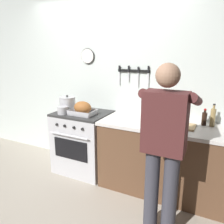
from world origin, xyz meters
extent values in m
plane|color=#A89E8E|center=(0.00, 0.00, 0.00)|extent=(8.00, 8.00, 0.00)
cube|color=silver|center=(0.00, 1.35, 1.30)|extent=(6.00, 0.10, 2.60)
cube|color=black|center=(0.44, 1.29, 1.49)|extent=(0.46, 0.02, 0.04)
cube|color=silver|center=(0.23, 1.28, 1.38)|extent=(0.01, 0.00, 0.18)
cube|color=black|center=(0.23, 1.28, 1.51)|extent=(0.02, 0.02, 0.08)
cube|color=silver|center=(0.37, 1.28, 1.41)|extent=(0.02, 0.00, 0.12)
cube|color=black|center=(0.37, 1.28, 1.52)|extent=(0.02, 0.02, 0.09)
cube|color=silver|center=(0.51, 1.28, 1.38)|extent=(0.02, 0.00, 0.19)
cube|color=black|center=(0.51, 1.28, 1.51)|extent=(0.02, 0.02, 0.08)
cube|color=silver|center=(0.65, 1.28, 1.37)|extent=(0.02, 0.00, 0.20)
cube|color=black|center=(0.65, 1.28, 1.52)|extent=(0.02, 0.02, 0.09)
cylinder|color=white|center=(-0.29, 1.28, 1.68)|extent=(0.21, 0.02, 0.21)
torus|color=black|center=(-0.29, 1.28, 1.68)|extent=(0.22, 0.02, 0.22)
cube|color=brown|center=(1.20, 0.99, 0.43)|extent=(2.00, 0.62, 0.86)
cube|color=silver|center=(1.20, 0.99, 0.88)|extent=(2.03, 0.65, 0.04)
cube|color=#BCBCC1|center=(-0.22, 0.99, 0.43)|extent=(0.76, 0.62, 0.87)
cube|color=black|center=(-0.22, 0.67, 0.45)|extent=(0.53, 0.01, 0.28)
cube|color=#2D2D2D|center=(-0.22, 0.99, 0.89)|extent=(0.76, 0.62, 0.03)
cylinder|color=black|center=(-0.43, 0.67, 0.78)|extent=(0.04, 0.02, 0.04)
cylinder|color=black|center=(-0.30, 0.67, 0.78)|extent=(0.04, 0.02, 0.04)
cylinder|color=black|center=(-0.14, 0.67, 0.78)|extent=(0.04, 0.02, 0.04)
cylinder|color=black|center=(-0.01, 0.67, 0.78)|extent=(0.04, 0.02, 0.04)
cylinder|color=silver|center=(-0.22, 0.65, 0.66)|extent=(0.61, 0.02, 0.02)
cylinder|color=#383842|center=(1.04, 0.29, 0.43)|extent=(0.14, 0.14, 0.86)
cylinder|color=#383842|center=(1.22, 0.29, 0.43)|extent=(0.14, 0.14, 0.86)
cube|color=#4C2323|center=(1.13, 0.29, 1.14)|extent=(0.38, 0.22, 0.56)
sphere|color=#9E755B|center=(1.13, 0.29, 1.55)|extent=(0.21, 0.21, 0.21)
cylinder|color=#4C2323|center=(0.92, 0.53, 1.32)|extent=(0.09, 0.55, 0.22)
cylinder|color=#4C2323|center=(1.34, 0.53, 1.32)|extent=(0.09, 0.55, 0.22)
cube|color=#B7B7BC|center=(-0.15, 0.90, 0.91)|extent=(0.34, 0.25, 0.01)
cube|color=#B7B7BC|center=(-0.15, 0.78, 0.94)|extent=(0.34, 0.01, 0.05)
cube|color=#B7B7BC|center=(-0.15, 1.03, 0.94)|extent=(0.34, 0.01, 0.05)
cube|color=#B7B7BC|center=(-0.32, 0.90, 0.94)|extent=(0.01, 0.25, 0.05)
cube|color=#B7B7BC|center=(0.02, 0.90, 0.94)|extent=(0.01, 0.25, 0.05)
ellipsoid|color=#935628|center=(-0.15, 0.90, 1.00)|extent=(0.26, 0.18, 0.17)
cylinder|color=#B7B7BC|center=(-0.48, 1.00, 0.99)|extent=(0.23, 0.23, 0.19)
cylinder|color=#B2B2B7|center=(-0.48, 1.00, 1.10)|extent=(0.24, 0.24, 0.01)
sphere|color=black|center=(-0.48, 1.00, 1.12)|extent=(0.03, 0.03, 0.03)
cylinder|color=#B7B7BC|center=(-0.42, 0.81, 0.95)|extent=(0.15, 0.15, 0.10)
cube|color=tan|center=(1.14, 0.97, 0.91)|extent=(0.36, 0.24, 0.02)
cylinder|color=black|center=(1.40, 1.15, 0.98)|extent=(0.06, 0.06, 0.15)
cylinder|color=black|center=(1.40, 1.15, 1.07)|extent=(0.03, 0.03, 0.03)
cylinder|color=#B21919|center=(1.40, 1.15, 1.09)|extent=(0.03, 0.03, 0.01)
cylinder|color=#997F4C|center=(1.49, 1.15, 1.00)|extent=(0.06, 0.06, 0.21)
cylinder|color=#997F4C|center=(1.49, 1.15, 1.13)|extent=(0.03, 0.03, 0.05)
cylinder|color=black|center=(1.49, 1.15, 1.16)|extent=(0.03, 0.03, 0.01)
cylinder|color=red|center=(1.12, 1.22, 0.96)|extent=(0.05, 0.05, 0.12)
cylinder|color=red|center=(1.12, 1.22, 1.03)|extent=(0.02, 0.02, 0.03)
cylinder|color=#197219|center=(1.12, 1.22, 1.05)|extent=(0.03, 0.03, 0.01)
cylinder|color=gold|center=(0.89, 1.03, 1.00)|extent=(0.07, 0.07, 0.19)
cylinder|color=gold|center=(0.89, 1.03, 1.11)|extent=(0.03, 0.03, 0.04)
cylinder|color=black|center=(0.89, 1.03, 1.14)|extent=(0.03, 0.03, 0.01)
camera|label=1|loc=(1.57, -1.63, 1.75)|focal=36.45mm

